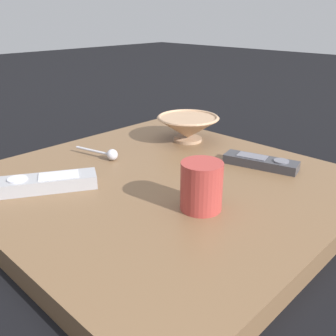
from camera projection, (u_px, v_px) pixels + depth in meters
name	position (u px, v px, depth m)	size (l,w,h in m)	color
ground_plane	(161.00, 197.00, 0.77)	(6.00, 6.00, 0.00)	black
table	(161.00, 188.00, 0.77)	(0.66, 0.67, 0.04)	brown
cereal_bowl	(188.00, 127.00, 0.97)	(0.16, 0.16, 0.07)	tan
coffee_mug	(201.00, 186.00, 0.63)	(0.07, 0.07, 0.08)	#A53833
teaspoon	(108.00, 154.00, 0.86)	(0.04, 0.11, 0.03)	silver
tv_remote_near	(261.00, 162.00, 0.82)	(0.08, 0.16, 0.02)	#38383D
tv_remote_far	(47.00, 183.00, 0.71)	(0.18, 0.14, 0.03)	#9E9EA3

